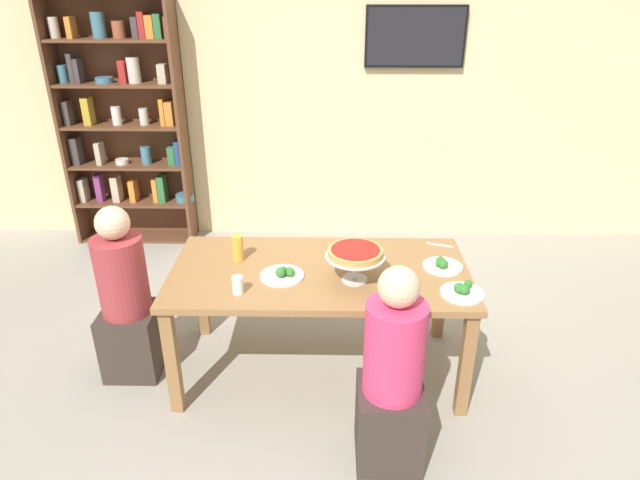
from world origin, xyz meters
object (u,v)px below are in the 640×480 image
at_px(dining_table, 320,282).
at_px(diner_head_west, 127,305).
at_px(bookshelf, 125,121).
at_px(deep_dish_pizza_stand, 355,255).
at_px(salad_plate_spare, 463,291).
at_px(cutlery_fork_near, 363,248).
at_px(salad_plate_near_diner, 283,274).
at_px(water_glass_clear_near, 238,285).
at_px(diner_near_right, 392,383).
at_px(television, 415,37).
at_px(cutlery_knife_near, 440,245).
at_px(salad_plate_far_diner, 442,265).
at_px(beer_glass_amber_tall, 238,248).

relative_size(dining_table, diner_head_west, 1.56).
distance_m(bookshelf, deep_dish_pizza_stand, 2.94).
height_order(salad_plate_spare, cutlery_fork_near, salad_plate_spare).
xyz_separation_m(salad_plate_near_diner, water_glass_clear_near, (-0.24, -0.19, 0.03)).
bearing_deg(water_glass_clear_near, cutlery_fork_near, 38.31).
relative_size(diner_near_right, deep_dish_pizza_stand, 3.35).
bearing_deg(dining_table, diner_head_west, -178.73).
relative_size(water_glass_clear_near, cutlery_fork_near, 0.58).
distance_m(salad_plate_near_diner, salad_plate_spare, 1.02).
bearing_deg(salad_plate_spare, bookshelf, 138.71).
bearing_deg(television, dining_table, -110.28).
bearing_deg(dining_table, cutlery_knife_near, 23.84).
relative_size(diner_head_west, cutlery_knife_near, 6.39).
height_order(diner_near_right, cutlery_knife_near, diner_near_right).
relative_size(diner_head_west, cutlery_fork_near, 6.39).
bearing_deg(salad_plate_near_diner, salad_plate_spare, -9.90).
xyz_separation_m(salad_plate_near_diner, cutlery_fork_near, (0.49, 0.39, -0.02)).
bearing_deg(diner_near_right, water_glass_clear_near, 61.76).
height_order(salad_plate_far_diner, salad_plate_spare, salad_plate_spare).
xyz_separation_m(television, deep_dish_pizza_stand, (-0.57, -2.23, -0.95)).
xyz_separation_m(diner_near_right, salad_plate_near_diner, (-0.59, 0.63, 0.27)).
height_order(deep_dish_pizza_stand, beer_glass_amber_tall, deep_dish_pizza_stand).
distance_m(television, cutlery_knife_near, 2.09).
relative_size(dining_table, television, 2.09).
relative_size(television, cutlery_knife_near, 4.76).
height_order(diner_head_west, cutlery_fork_near, diner_head_west).
distance_m(dining_table, cutlery_knife_near, 0.86).
relative_size(salad_plate_spare, cutlery_fork_near, 1.34).
xyz_separation_m(television, diner_head_west, (-1.98, -2.13, -1.37)).
distance_m(salad_plate_spare, cutlery_fork_near, 0.77).
distance_m(beer_glass_amber_tall, cutlery_knife_near, 1.31).
bearing_deg(deep_dish_pizza_stand, dining_table, 148.48).
bearing_deg(deep_dish_pizza_stand, salad_plate_spare, -13.77).
height_order(diner_near_right, deep_dish_pizza_stand, diner_near_right).
relative_size(bookshelf, salad_plate_far_diner, 9.23).
bearing_deg(cutlery_fork_near, deep_dish_pizza_stand, 98.22).
distance_m(diner_near_right, deep_dish_pizza_stand, 0.75).
xyz_separation_m(television, salad_plate_spare, (0.02, -2.38, -1.10)).
distance_m(diner_head_west, deep_dish_pizza_stand, 1.47).
height_order(dining_table, diner_head_west, diner_head_west).
bearing_deg(bookshelf, water_glass_clear_near, -59.45).
height_order(television, cutlery_knife_near, television).
relative_size(television, beer_glass_amber_tall, 5.22).
distance_m(dining_table, cutlery_fork_near, 0.41).
distance_m(television, water_glass_clear_near, 2.89).
height_order(deep_dish_pizza_stand, salad_plate_spare, deep_dish_pizza_stand).
distance_m(diner_head_west, salad_plate_near_diner, 1.02).
relative_size(beer_glass_amber_tall, cutlery_fork_near, 0.91).
relative_size(salad_plate_near_diner, salad_plate_far_diner, 1.08).
relative_size(bookshelf, beer_glass_amber_tall, 13.47).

